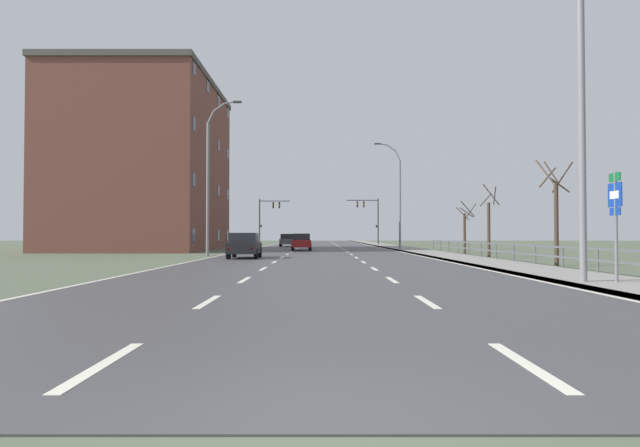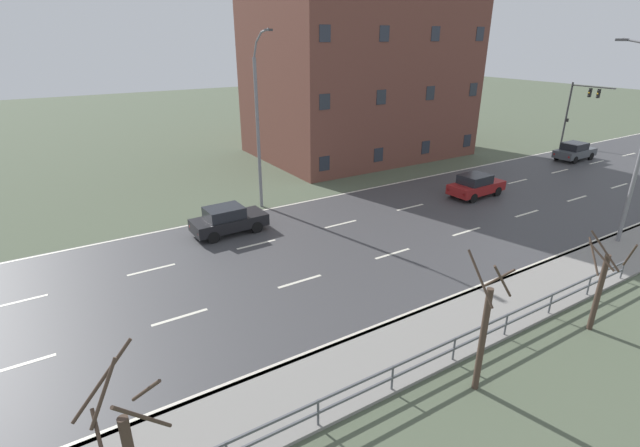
# 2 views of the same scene
# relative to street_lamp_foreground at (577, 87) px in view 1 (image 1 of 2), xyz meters

# --- Properties ---
(ground_plane) EXTENTS (160.00, 160.00, 0.12)m
(ground_plane) POSITION_rel_street_lamp_foreground_xyz_m (-7.44, 36.79, -5.78)
(ground_plane) COLOR #4C5642
(road_asphalt_strip) EXTENTS (14.00, 120.00, 0.03)m
(road_asphalt_strip) POSITION_rel_street_lamp_foreground_xyz_m (-7.44, 48.79, -5.71)
(road_asphalt_strip) COLOR #3D3D3F
(road_asphalt_strip) RESTS_ON ground
(sidewalk_right) EXTENTS (3.00, 120.00, 0.12)m
(sidewalk_right) POSITION_rel_street_lamp_foreground_xyz_m (0.99, 48.79, -5.66)
(sidewalk_right) COLOR gray
(sidewalk_right) RESTS_ON ground
(guardrail) EXTENTS (0.07, 34.75, 1.00)m
(guardrail) POSITION_rel_street_lamp_foreground_xyz_m (2.41, 12.79, -5.02)
(guardrail) COLOR #515459
(guardrail) RESTS_ON ground
(street_lamp_foreground) EXTENTS (2.68, 0.24, 11.73)m
(street_lamp_foreground) POSITION_rel_street_lamp_foreground_xyz_m (0.00, 0.00, 0.00)
(street_lamp_foreground) COLOR slate
(street_lamp_foreground) RESTS_ON ground
(street_lamp_midground) EXTENTS (2.50, 0.24, 10.17)m
(street_lamp_midground) POSITION_rel_street_lamp_foreground_xyz_m (-0.00, 34.29, -0.75)
(street_lamp_midground) COLOR slate
(street_lamp_midground) RESTS_ON ground
(street_lamp_left_bank) EXTENTS (2.39, 0.24, 10.64)m
(street_lamp_left_bank) POSITION_rel_street_lamp_foreground_xyz_m (-14.89, 20.57, -0.50)
(street_lamp_left_bank) COLOR slate
(street_lamp_left_bank) RESTS_ON ground
(highway_sign) EXTENTS (0.09, 0.68, 3.23)m
(highway_sign) POSITION_rel_street_lamp_foreground_xyz_m (0.95, -0.26, -3.66)
(highway_sign) COLOR slate
(highway_sign) RESTS_ON ground
(traffic_signal_right) EXTENTS (4.38, 0.36, 6.37)m
(traffic_signal_right) POSITION_rel_street_lamp_foreground_xyz_m (-0.55, 55.57, -1.41)
(traffic_signal_right) COLOR #38383A
(traffic_signal_right) RESTS_ON ground
(traffic_signal_left) EXTENTS (4.10, 0.36, 6.15)m
(traffic_signal_left) POSITION_rel_street_lamp_foreground_xyz_m (-14.39, 53.66, -1.56)
(traffic_signal_left) COLOR #38383A
(traffic_signal_left) RESTS_ON ground
(car_near_left) EXTENTS (1.90, 4.13, 1.57)m
(car_near_left) POSITION_rel_street_lamp_foreground_xyz_m (-11.40, 49.30, -4.92)
(car_near_left) COLOR #474C51
(car_near_left) RESTS_ON ground
(car_mid_centre) EXTENTS (1.96, 4.17, 1.57)m
(car_mid_centre) POSITION_rel_street_lamp_foreground_xyz_m (-9.13, 33.89, -4.92)
(car_mid_centre) COLOR maroon
(car_mid_centre) RESTS_ON ground
(car_far_left) EXTENTS (1.93, 4.15, 1.57)m
(car_far_left) POSITION_rel_street_lamp_foreground_xyz_m (-12.02, 17.15, -4.92)
(car_far_left) COLOR black
(car_far_left) RESTS_ON ground
(brick_building) EXTENTS (13.25, 18.16, 16.01)m
(brick_building) POSITION_rel_street_lamp_foreground_xyz_m (-24.06, 34.68, 2.29)
(brick_building) COLOR brown
(brick_building) RESTS_ON ground
(bare_tree_near) EXTENTS (1.52, 1.58, 5.03)m
(bare_tree_near) POSITION_rel_street_lamp_foreground_xyz_m (3.58, 9.30, -3.36)
(bare_tree_near) COLOR #423328
(bare_tree_near) RESTS_ON ground
(bare_tree_mid) EXTENTS (1.10, 1.06, 4.74)m
(bare_tree_mid) POSITION_rel_street_lamp_foreground_xyz_m (3.66, 19.14, -3.67)
(bare_tree_mid) COLOR #423328
(bare_tree_mid) RESTS_ON ground
(bare_tree_far) EXTENTS (1.59, 1.69, 4.04)m
(bare_tree_far) POSITION_rel_street_lamp_foreground_xyz_m (3.79, 25.27, -3.85)
(bare_tree_far) COLOR #423328
(bare_tree_far) RESTS_ON ground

